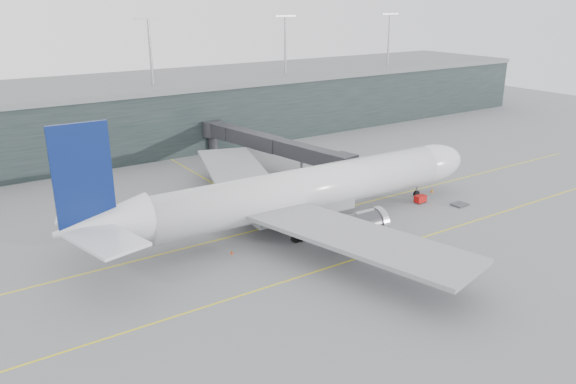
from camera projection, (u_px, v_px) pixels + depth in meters
ground at (242, 222)px, 88.08m from camera, size 320.00×320.00×0.00m
taxiline_a at (255, 230)px, 84.94m from camera, size 160.00×0.25×0.02m
taxiline_b at (318, 271)px, 72.38m from camera, size 160.00×0.25×0.02m
taxiline_lead_main at (213, 184)px, 106.41m from camera, size 0.25×60.00×0.02m
terminal at (119, 114)px, 131.13m from camera, size 240.00×36.00×29.00m
main_aircraft at (303, 191)px, 85.38m from camera, size 69.97×65.86×19.65m
jet_bridge at (255, 139)px, 117.05m from camera, size 11.81×48.76×7.45m
gse_cart at (420, 199)px, 96.20m from camera, size 1.96×1.25×1.33m
baggage_dolly at (460, 204)px, 95.23m from camera, size 2.73×2.24×0.26m
uld_a at (190, 202)px, 93.86m from camera, size 2.43×2.07×1.99m
uld_b at (194, 201)px, 94.52m from camera, size 2.36×2.04×1.88m
uld_c at (216, 196)px, 96.47m from camera, size 2.57×2.23×2.02m
cone_nose at (432, 190)px, 101.56m from camera, size 0.47×0.47×0.75m
cone_wing_stbd at (368, 249)px, 78.04m from camera, size 0.39×0.39×0.62m
cone_wing_port at (260, 188)px, 102.52m from camera, size 0.49×0.49×0.77m
cone_tail at (232, 252)px, 76.97m from camera, size 0.38×0.38×0.61m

